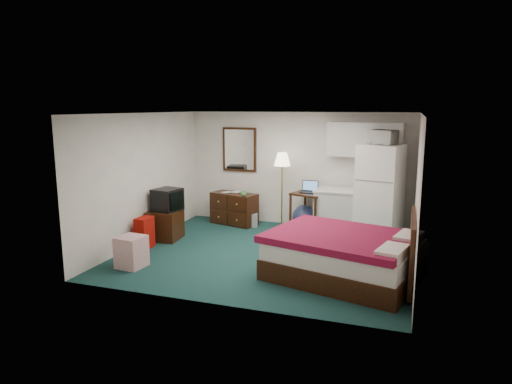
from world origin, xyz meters
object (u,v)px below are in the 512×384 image
(tv_stand, at_px, (165,225))
(desk, at_px, (310,212))
(fridge, at_px, (380,192))
(floor_lamp, at_px, (282,191))
(suitcase, at_px, (145,233))
(bed, at_px, (344,256))
(kitchen_counter, at_px, (336,212))
(dresser, at_px, (234,209))

(tv_stand, bearing_deg, desk, 24.38)
(fridge, relative_size, tv_stand, 2.97)
(floor_lamp, xyz_separation_m, suitcase, (-2.04, -2.22, -0.53))
(bed, height_order, tv_stand, bed)
(fridge, relative_size, bed, 0.88)
(kitchen_counter, xyz_separation_m, fridge, (0.87, -0.10, 0.49))
(desk, xyz_separation_m, bed, (1.07, -2.48, -0.07))
(dresser, relative_size, bed, 0.48)
(floor_lamp, relative_size, suitcase, 2.81)
(dresser, bearing_deg, tv_stand, -104.01)
(dresser, xyz_separation_m, suitcase, (-0.93, -2.21, -0.06))
(dresser, xyz_separation_m, tv_stand, (-0.87, -1.56, -0.06))
(fridge, bearing_deg, desk, -170.13)
(dresser, bearing_deg, floor_lamp, 16.01)
(dresser, bearing_deg, kitchen_counter, 13.86)
(floor_lamp, bearing_deg, kitchen_counter, -3.43)
(dresser, xyz_separation_m, desk, (1.74, -0.03, 0.06))
(bed, distance_m, tv_stand, 3.81)
(fridge, height_order, bed, fridge)
(fridge, bearing_deg, kitchen_counter, -171.46)
(dresser, height_order, bed, dresser)
(kitchen_counter, bearing_deg, fridge, -4.32)
(desk, height_order, fridge, fridge)
(kitchen_counter, relative_size, suitcase, 1.54)
(desk, distance_m, kitchen_counter, 0.56)
(desk, relative_size, bed, 0.39)
(suitcase, bearing_deg, tv_stand, 85.87)
(kitchen_counter, height_order, suitcase, kitchen_counter)
(desk, height_order, tv_stand, desk)
(tv_stand, bearing_deg, kitchen_counter, 19.40)
(dresser, distance_m, floor_lamp, 1.20)
(bed, relative_size, suitcase, 3.64)
(desk, bearing_deg, bed, -48.40)
(floor_lamp, distance_m, desk, 0.75)
(floor_lamp, distance_m, suitcase, 3.06)
(tv_stand, distance_m, suitcase, 0.65)
(desk, height_order, kitchen_counter, kitchen_counter)
(fridge, bearing_deg, tv_stand, -145.95)
(dresser, relative_size, tv_stand, 1.62)
(tv_stand, bearing_deg, suitcase, -101.03)
(dresser, distance_m, bed, 3.77)
(bed, bearing_deg, kitchen_counter, 116.48)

